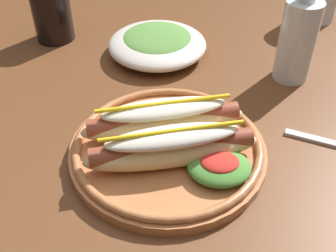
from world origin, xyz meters
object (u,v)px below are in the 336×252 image
Objects in this scene: glass_bottle at (298,36)px; side_bowl at (157,43)px; fork at (333,144)px; soda_cup at (52,14)px; hot_dog_plate at (170,143)px.

side_bowl is (-0.24, 0.08, -0.06)m from glass_bottle.
glass_bottle is at bearing 120.36° from fork.
side_bowl is (-0.27, 0.26, 0.02)m from fork.
fork is 0.20m from glass_bottle.
soda_cup is 0.48m from glass_bottle.
fork is 0.62× the size of side_bowl.
glass_bottle is (0.22, 0.21, 0.06)m from hot_dog_plate.
hot_dog_plate is 0.25m from fork.
hot_dog_plate is 1.48× the size of side_bowl.
soda_cup is 0.50× the size of glass_bottle.
side_bowl is at bearing 158.23° from fork.
hot_dog_plate is 0.29m from side_bowl.
glass_bottle is (-0.03, 0.18, 0.08)m from fork.
glass_bottle is at bearing 43.80° from hot_dog_plate.
side_bowl is at bearing 95.09° from hot_dog_plate.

